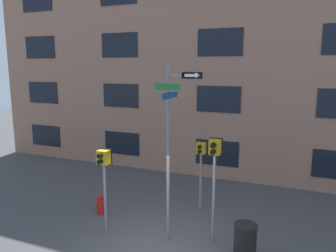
% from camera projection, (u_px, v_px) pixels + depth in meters
% --- Properties ---
extents(building_facade, '(24.00, 0.63, 11.83)m').
position_uv_depth(building_facade, '(222.00, 43.00, 13.83)').
color(building_facade, '#936B56').
rests_on(building_facade, ground_plane).
extents(street_sign_pole, '(1.32, 1.06, 5.02)m').
position_uv_depth(street_sign_pole, '(170.00, 139.00, 8.97)').
color(street_sign_pole, slate).
rests_on(street_sign_pole, ground_plane).
extents(pedestrian_signal_left, '(0.40, 0.40, 2.57)m').
position_uv_depth(pedestrian_signal_left, '(104.00, 167.00, 9.53)').
color(pedestrian_signal_left, slate).
rests_on(pedestrian_signal_left, ground_plane).
extents(pedestrian_signal_right, '(0.36, 0.40, 3.00)m').
position_uv_depth(pedestrian_signal_right, '(214.00, 163.00, 8.94)').
color(pedestrian_signal_right, slate).
rests_on(pedestrian_signal_right, ground_plane).
extents(pedestrian_signal_across, '(0.35, 0.40, 2.42)m').
position_uv_depth(pedestrian_signal_across, '(201.00, 157.00, 11.13)').
color(pedestrian_signal_across, slate).
rests_on(pedestrian_signal_across, ground_plane).
extents(fire_hydrant, '(0.39, 0.23, 0.71)m').
position_uv_depth(fire_hydrant, '(100.00, 205.00, 11.02)').
color(fire_hydrant, red).
rests_on(fire_hydrant, ground_plane).
extents(trash_bin, '(0.61, 0.61, 0.95)m').
position_uv_depth(trash_bin, '(245.00, 242.00, 8.44)').
color(trash_bin, black).
rests_on(trash_bin, ground_plane).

